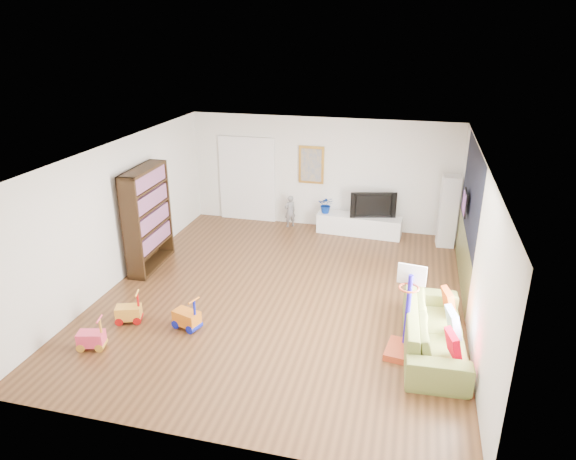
% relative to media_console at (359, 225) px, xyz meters
% --- Properties ---
extents(floor, '(6.50, 7.50, 0.00)m').
position_rel_media_console_xyz_m(floor, '(-1.01, -3.39, -0.23)').
color(floor, brown).
rests_on(floor, ground).
extents(ceiling, '(6.50, 7.50, 0.00)m').
position_rel_media_console_xyz_m(ceiling, '(-1.01, -3.39, 2.47)').
color(ceiling, white).
rests_on(ceiling, ground).
extents(wall_back, '(6.50, 0.00, 2.70)m').
position_rel_media_console_xyz_m(wall_back, '(-1.01, 0.36, 1.12)').
color(wall_back, silver).
rests_on(wall_back, ground).
extents(wall_front, '(6.50, 0.00, 2.70)m').
position_rel_media_console_xyz_m(wall_front, '(-1.01, -7.14, 1.12)').
color(wall_front, silver).
rests_on(wall_front, ground).
extents(wall_left, '(0.00, 7.50, 2.70)m').
position_rel_media_console_xyz_m(wall_left, '(-4.26, -3.39, 1.12)').
color(wall_left, silver).
rests_on(wall_left, ground).
extents(wall_right, '(0.00, 7.50, 2.70)m').
position_rel_media_console_xyz_m(wall_right, '(2.24, -3.39, 1.12)').
color(wall_right, silver).
rests_on(wall_right, ground).
extents(navy_accent, '(0.01, 3.20, 1.70)m').
position_rel_media_console_xyz_m(navy_accent, '(2.22, -1.99, 1.62)').
color(navy_accent, black).
rests_on(navy_accent, wall_right).
extents(olive_wainscot, '(0.01, 3.20, 1.00)m').
position_rel_media_console_xyz_m(olive_wainscot, '(2.22, -1.99, 0.27)').
color(olive_wainscot, brown).
rests_on(olive_wainscot, wall_right).
extents(doorway, '(1.45, 0.06, 2.10)m').
position_rel_media_console_xyz_m(doorway, '(-2.91, 0.32, 0.82)').
color(doorway, white).
rests_on(doorway, ground).
extents(painting_back, '(0.62, 0.06, 0.92)m').
position_rel_media_console_xyz_m(painting_back, '(-1.26, 0.32, 1.32)').
color(painting_back, gold).
rests_on(painting_back, wall_back).
extents(artwork_right, '(0.04, 0.56, 0.46)m').
position_rel_media_console_xyz_m(artwork_right, '(2.16, -1.79, 1.32)').
color(artwork_right, '#7F3F8C').
rests_on(artwork_right, wall_right).
extents(media_console, '(2.03, 0.63, 0.47)m').
position_rel_media_console_xyz_m(media_console, '(0.00, 0.00, 0.00)').
color(media_console, white).
rests_on(media_console, ground).
extents(tall_cabinet, '(0.40, 0.40, 1.64)m').
position_rel_media_console_xyz_m(tall_cabinet, '(1.99, -0.20, 0.59)').
color(tall_cabinet, silver).
rests_on(tall_cabinet, ground).
extents(bookshelf, '(0.44, 1.45, 2.10)m').
position_rel_media_console_xyz_m(bookshelf, '(-3.99, -2.82, 0.82)').
color(bookshelf, black).
rests_on(bookshelf, ground).
extents(sofa, '(1.01, 2.33, 0.67)m').
position_rel_media_console_xyz_m(sofa, '(1.68, -4.49, 0.10)').
color(sofa, olive).
rests_on(sofa, ground).
extents(basketball_hoop, '(0.57, 0.66, 1.42)m').
position_rel_media_console_xyz_m(basketball_hoop, '(1.23, -4.74, 0.48)').
color(basketball_hoop, '#B43F20').
rests_on(basketball_hoop, ground).
extents(ride_on_yellow, '(0.47, 0.38, 0.55)m').
position_rel_media_console_xyz_m(ride_on_yellow, '(-3.30, -4.93, 0.04)').
color(ride_on_yellow, gold).
rests_on(ride_on_yellow, ground).
extents(ride_on_orange, '(0.50, 0.39, 0.58)m').
position_rel_media_console_xyz_m(ride_on_orange, '(-2.27, -4.87, 0.06)').
color(ride_on_orange, orange).
rests_on(ride_on_orange, ground).
extents(ride_on_pink, '(0.45, 0.34, 0.53)m').
position_rel_media_console_xyz_m(ride_on_pink, '(-3.46, -5.76, 0.03)').
color(ride_on_pink, '#FC3E63').
rests_on(ride_on_pink, ground).
extents(child, '(0.35, 0.34, 0.81)m').
position_rel_media_console_xyz_m(child, '(-1.73, 0.07, 0.17)').
color(child, slate).
rests_on(child, ground).
extents(tv, '(1.08, 0.41, 0.62)m').
position_rel_media_console_xyz_m(tv, '(0.28, 0.05, 0.54)').
color(tv, black).
rests_on(tv, media_console).
extents(vase_plant, '(0.39, 0.35, 0.42)m').
position_rel_media_console_xyz_m(vase_plant, '(-0.82, 0.01, 0.44)').
color(vase_plant, navy).
rests_on(vase_plant, media_console).
extents(pillow_left, '(0.20, 0.39, 0.38)m').
position_rel_media_console_xyz_m(pillow_left, '(1.91, -5.12, 0.29)').
color(pillow_left, red).
rests_on(pillow_left, sofa).
extents(pillow_center, '(0.20, 0.42, 0.41)m').
position_rel_media_console_xyz_m(pillow_center, '(1.93, -4.51, 0.29)').
color(pillow_center, silver).
rests_on(pillow_center, sofa).
extents(pillow_right, '(0.19, 0.39, 0.38)m').
position_rel_media_console_xyz_m(pillow_right, '(1.89, -3.85, 0.29)').
color(pillow_right, '#C13C10').
rests_on(pillow_right, sofa).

